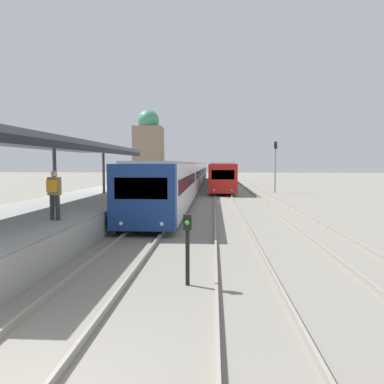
{
  "coord_description": "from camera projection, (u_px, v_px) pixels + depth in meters",
  "views": [
    {
      "loc": [
        2.8,
        -3.96,
        2.89
      ],
      "look_at": [
        1.79,
        13.2,
        1.58
      ],
      "focal_mm": 35.0,
      "sensor_mm": 36.0,
      "label": 1
    }
  ],
  "objects": [
    {
      "name": "signal_mast_far",
      "position": [
        275.0,
        161.0,
        37.35
      ],
      "size": [
        0.28,
        0.29,
        5.09
      ],
      "color": "gray",
      "rests_on": "ground_plane"
    },
    {
      "name": "train_near",
      "position": [
        190.0,
        174.0,
        44.41
      ],
      "size": [
        2.67,
        60.32,
        3.0
      ],
      "color": "navy",
      "rests_on": "ground_plane"
    },
    {
      "name": "distant_domed_building",
      "position": [
        149.0,
        149.0,
        54.8
      ],
      "size": [
        4.09,
        4.09,
        10.7
      ],
      "color": "#89705B",
      "rests_on": "ground_plane"
    },
    {
      "name": "person_on_platform",
      "position": [
        54.0,
        191.0,
        12.47
      ],
      "size": [
        0.4,
        0.4,
        1.66
      ],
      "color": "#2D2D33",
      "rests_on": "station_platform"
    },
    {
      "name": "platform_canopy",
      "position": [
        55.0,
        145.0,
        16.41
      ],
      "size": [
        4.0,
        18.36,
        2.84
      ],
      "color": "#4C515B",
      "rests_on": "station_platform"
    },
    {
      "name": "train_far",
      "position": [
        219.0,
        172.0,
        53.98
      ],
      "size": [
        2.58,
        42.89,
        2.99
      ],
      "color": "red",
      "rests_on": "ground_plane"
    },
    {
      "name": "signal_post_near",
      "position": [
        188.0,
        241.0,
        8.83
      ],
      "size": [
        0.2,
        0.21,
        1.7
      ],
      "color": "black",
      "rests_on": "ground_plane"
    }
  ]
}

